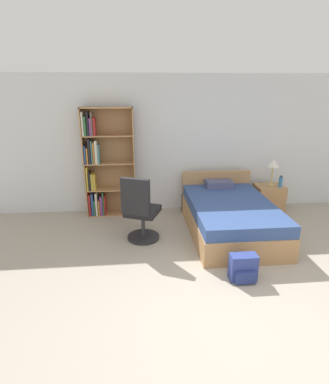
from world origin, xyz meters
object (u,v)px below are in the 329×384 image
object	(u,v)px
office_chair	(140,212)
water_bottle	(281,182)
bed	(229,215)
bookshelf	(103,166)
nightstand	(268,198)
backpack_blue	(243,268)
table_lamp	(273,164)

from	to	relation	value
office_chair	water_bottle	distance (m)	2.86
bed	water_bottle	size ratio (longest dim) A/B	9.17
bookshelf	nightstand	distance (m)	3.30
water_bottle	office_chair	bearing A→B (deg)	-161.15
bookshelf	backpack_blue	bearing A→B (deg)	-49.97
bookshelf	table_lamp	bearing A→B (deg)	-2.27
nightstand	backpack_blue	bearing A→B (deg)	-120.10
water_bottle	backpack_blue	world-z (taller)	water_bottle
bed	office_chair	xyz separation A→B (m)	(-1.50, -0.22, 0.22)
office_chair	bed	bearing A→B (deg)	8.42
bed	water_bottle	xyz separation A→B (m)	(1.20, 0.70, 0.35)
bed	office_chair	size ratio (longest dim) A/B	1.89
bookshelf	backpack_blue	size ratio (longest dim) A/B	5.76
bookshelf	table_lamp	world-z (taller)	bookshelf
backpack_blue	bookshelf	bearing A→B (deg)	130.03
bookshelf	office_chair	world-z (taller)	bookshelf
bookshelf	bed	size ratio (longest dim) A/B	0.97
nightstand	table_lamp	xyz separation A→B (m)	(0.02, 0.00, 0.69)
table_lamp	bed	bearing A→B (deg)	-142.70
bed	nightstand	world-z (taller)	bed
nightstand	water_bottle	size ratio (longest dim) A/B	2.36
office_chair	backpack_blue	xyz separation A→B (m)	(1.28, -1.16, -0.34)
nightstand	backpack_blue	distance (m)	2.53
nightstand	table_lamp	world-z (taller)	table_lamp
bed	backpack_blue	world-z (taller)	bed
backpack_blue	office_chair	bearing A→B (deg)	137.82
bookshelf	office_chair	distance (m)	1.42
water_bottle	table_lamp	bearing A→B (deg)	139.30
bed	table_lamp	size ratio (longest dim) A/B	3.98
office_chair	water_bottle	bearing A→B (deg)	18.85
nightstand	backpack_blue	size ratio (longest dim) A/B	1.52
bed	backpack_blue	distance (m)	1.41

